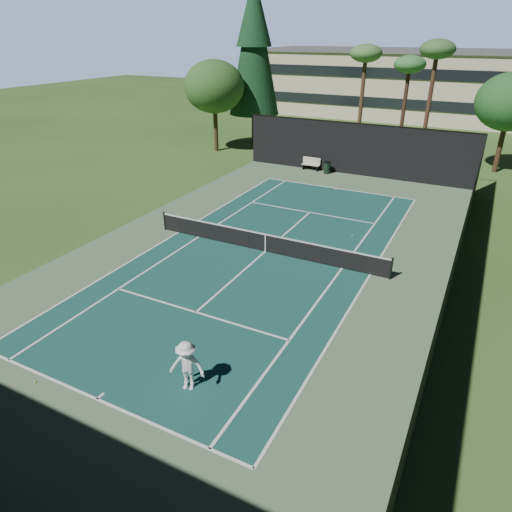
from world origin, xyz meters
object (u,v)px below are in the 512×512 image
(tennis_ball_c, at_px, (352,235))
(trash_bin, at_px, (327,168))
(park_bench, at_px, (311,163))
(player, at_px, (187,366))
(tennis_ball_b, at_px, (222,237))
(tennis_net, at_px, (265,242))
(tennis_ball_a, at_px, (35,382))
(tennis_ball_d, at_px, (230,203))

(tennis_ball_c, xyz_separation_m, trash_bin, (-5.42, 11.22, 0.44))
(park_bench, relative_size, trash_bin, 1.59)
(player, distance_m, park_bench, 26.50)
(tennis_ball_b, bearing_deg, tennis_net, -11.32)
(tennis_net, xyz_separation_m, tennis_ball_b, (-2.96, 0.59, -0.52))
(tennis_ball_a, distance_m, tennis_ball_c, 17.31)
(tennis_net, distance_m, tennis_ball_b, 3.06)
(player, height_order, tennis_ball_b, player)
(player, xyz_separation_m, park_bench, (-5.73, 25.87, -0.34))
(tennis_ball_c, bearing_deg, trash_bin, 115.77)
(tennis_ball_a, xyz_separation_m, tennis_ball_c, (5.77, 16.32, 0.00))
(player, height_order, park_bench, player)
(tennis_ball_c, xyz_separation_m, tennis_ball_d, (-8.84, 1.58, -0.01))
(tennis_net, bearing_deg, tennis_ball_d, 133.71)
(tennis_ball_a, relative_size, tennis_ball_d, 1.18)
(tennis_net, xyz_separation_m, tennis_ball_d, (-5.40, 5.65, -0.53))
(tennis_ball_a, xyz_separation_m, trash_bin, (0.35, 27.54, 0.44))
(tennis_ball_c, bearing_deg, tennis_net, -130.09)
(tennis_ball_c, relative_size, park_bench, 0.05)
(tennis_ball_b, height_order, tennis_ball_d, tennis_ball_b)
(tennis_ball_c, xyz_separation_m, park_bench, (-6.93, 11.64, 0.51))
(tennis_ball_d, bearing_deg, tennis_ball_a, -80.28)
(tennis_ball_a, relative_size, tennis_ball_c, 0.97)
(tennis_ball_d, height_order, trash_bin, trash_bin)
(park_bench, bearing_deg, tennis_ball_b, -87.95)
(player, distance_m, trash_bin, 25.81)
(tennis_ball_a, bearing_deg, park_bench, 92.37)
(tennis_net, relative_size, tennis_ball_b, 188.05)
(player, height_order, tennis_ball_c, player)
(tennis_net, distance_m, player, 10.40)
(tennis_ball_d, bearing_deg, tennis_ball_c, -10.11)
(tennis_ball_b, relative_size, park_bench, 0.05)
(tennis_ball_a, xyz_separation_m, park_bench, (-1.16, 27.96, 0.51))
(tennis_net, height_order, player, player)
(player, height_order, trash_bin, player)
(tennis_net, height_order, park_bench, tennis_net)
(park_bench, bearing_deg, player, -77.50)
(tennis_net, distance_m, trash_bin, 15.43)
(tennis_ball_a, bearing_deg, tennis_ball_c, 70.52)
(tennis_ball_b, distance_m, tennis_ball_d, 5.62)
(park_bench, bearing_deg, tennis_ball_c, -59.24)
(tennis_ball_a, height_order, tennis_ball_b, tennis_ball_a)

